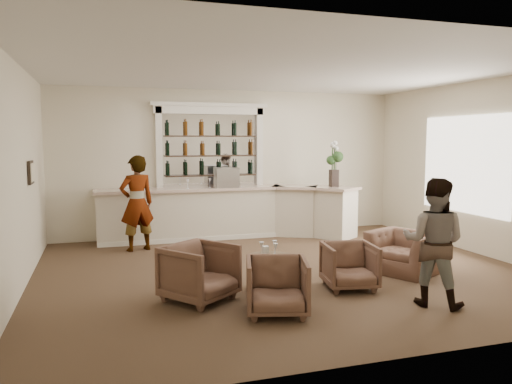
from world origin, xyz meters
TOP-DOWN VIEW (x-y plane):
  - ground at (0.00, 0.00)m, footprint 8.00×8.00m
  - room_shell at (0.16, 0.71)m, footprint 8.04×7.02m
  - bar_counter at (-0.16, 3.00)m, footprint 5.72×1.80m
  - back_bar_alcove at (-0.50, 3.41)m, footprint 2.64×0.25m
  - cocktail_table at (-0.57, -0.92)m, footprint 0.68×0.68m
  - sommelier at (-2.22, 2.31)m, footprint 0.79×0.63m
  - guest at (1.27, -2.19)m, footprint 1.03×1.03m
  - armchair_left at (-1.64, -1.11)m, footprint 1.18×1.19m
  - armchair_center at (-0.82, -1.91)m, footprint 0.94×0.96m
  - armchair_right at (0.57, -1.21)m, footprint 0.83×0.85m
  - armchair_far at (1.85, -0.68)m, footprint 1.27×1.33m
  - espresso_machine at (-0.25, 2.95)m, footprint 0.51×0.43m
  - flower_vase at (2.07, 2.40)m, footprint 0.27×0.27m
  - wine_glass_bar_left at (-1.11, 2.93)m, footprint 0.07×0.07m
  - wine_glass_bar_right at (-0.61, 3.00)m, footprint 0.07×0.07m
  - wine_glass_tbl_a at (-0.69, -0.89)m, footprint 0.07×0.07m
  - wine_glass_tbl_b at (-0.47, -0.84)m, footprint 0.07×0.07m
  - wine_glass_tbl_c at (-0.53, -1.05)m, footprint 0.07×0.07m
  - napkin_holder at (-0.59, -0.78)m, footprint 0.08×0.08m

SIDE VIEW (x-z plane):
  - ground at x=0.00m, z-range 0.00..0.00m
  - cocktail_table at x=-0.57m, z-range 0.00..0.50m
  - armchair_far at x=1.85m, z-range 0.00..0.67m
  - armchair_right at x=0.57m, z-range 0.00..0.67m
  - armchair_center at x=-0.82m, z-range 0.00..0.71m
  - armchair_left at x=-1.64m, z-range 0.00..0.78m
  - napkin_holder at x=-0.59m, z-range 0.50..0.62m
  - bar_counter at x=-0.16m, z-range 0.00..1.14m
  - wine_glass_tbl_a at x=-0.69m, z-range 0.50..0.71m
  - wine_glass_tbl_b at x=-0.47m, z-range 0.50..0.71m
  - wine_glass_tbl_c at x=-0.53m, z-range 0.50..0.71m
  - guest at x=1.27m, z-range 0.00..1.69m
  - sommelier at x=-2.22m, z-range 0.00..1.88m
  - wine_glass_bar_left at x=-1.11m, z-range 1.14..1.35m
  - wine_glass_bar_right at x=-0.61m, z-range 1.14..1.35m
  - espresso_machine at x=-0.25m, z-range 1.14..1.58m
  - flower_vase at x=2.07m, z-range 1.20..2.21m
  - back_bar_alcove at x=-0.50m, z-range 0.53..3.53m
  - room_shell at x=0.16m, z-range 0.68..4.00m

